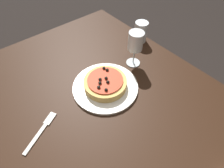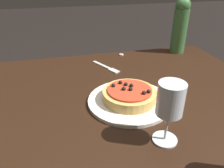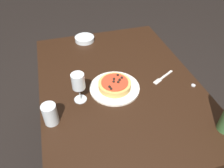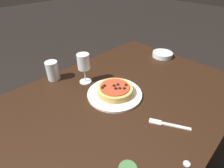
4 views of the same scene
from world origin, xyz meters
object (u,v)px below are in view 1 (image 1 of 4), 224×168
(fork, at_px, (42,129))
(dinner_plate, at_px, (105,87))
(pizza, at_px, (105,83))
(water_cup, at_px, (141,32))
(dining_table, at_px, (106,111))
(wine_glass, at_px, (136,42))

(fork, bearing_deg, dinner_plate, -26.34)
(pizza, height_order, water_cup, water_cup)
(dining_table, xyz_separation_m, dinner_plate, (-0.05, 0.04, 0.10))
(pizza, xyz_separation_m, fork, (0.01, -0.30, -0.03))
(dinner_plate, xyz_separation_m, fork, (0.01, -0.30, -0.00))
(dining_table, relative_size, fork, 7.62)
(dinner_plate, height_order, wine_glass, wine_glass)
(wine_glass, bearing_deg, pizza, -80.22)
(fork, bearing_deg, wine_glass, -23.09)
(pizza, bearing_deg, dinner_plate, 81.56)
(pizza, distance_m, wine_glass, 0.23)
(dinner_plate, distance_m, wine_glass, 0.24)
(dining_table, height_order, water_cup, water_cup)
(pizza, bearing_deg, fork, -88.23)
(dinner_plate, bearing_deg, water_cup, 111.99)
(dinner_plate, bearing_deg, wine_glass, 99.79)
(wine_glass, bearing_deg, dining_table, -71.08)
(dining_table, height_order, dinner_plate, dinner_plate)
(dinner_plate, bearing_deg, dining_table, -39.31)
(dinner_plate, height_order, water_cup, water_cup)
(dinner_plate, relative_size, fork, 1.76)
(pizza, xyz_separation_m, wine_glass, (-0.04, 0.20, 0.09))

